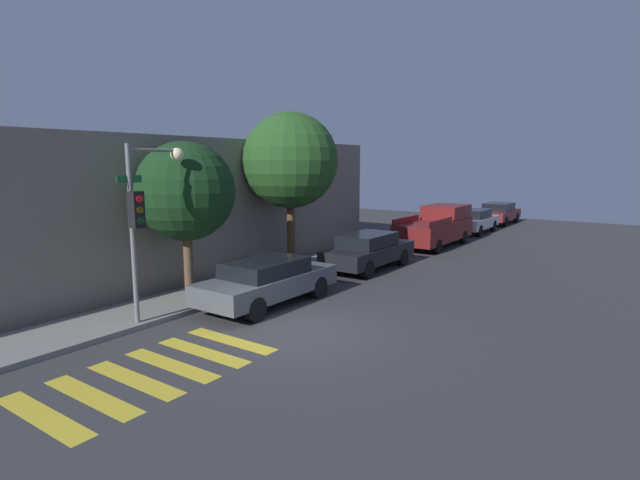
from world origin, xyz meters
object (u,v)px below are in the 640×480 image
sedan_middle (369,250)px  sedan_tail_of_row (499,213)px  pickup_truck (437,226)px  tree_near_corner (186,192)px  sedan_far_end (473,220)px  sedan_near_corner (267,280)px  tree_midblock (290,161)px  traffic_light_pole (146,202)px

sedan_middle → sedan_tail_of_row: (17.98, -0.00, 0.00)m
pickup_truck → tree_near_corner: (-13.94, 2.36, 2.34)m
sedan_far_end → sedan_tail_of_row: (5.44, 0.00, 0.01)m
sedan_near_corner → pickup_truck: size_ratio=0.82×
sedan_near_corner → sedan_far_end: sedan_far_end is taller
sedan_near_corner → tree_midblock: size_ratio=0.77×
sedan_far_end → sedan_near_corner: bearing=180.0°
sedan_tail_of_row → pickup_truck: bearing=180.0°
tree_near_corner → tree_midblock: (5.06, 0.00, 0.92)m
sedan_tail_of_row → sedan_middle: bearing=180.0°
sedan_middle → tree_midblock: tree_midblock is taller
sedan_tail_of_row → tree_midblock: (-19.91, 2.36, 3.48)m
pickup_truck → sedan_far_end: 5.59m
sedan_middle → sedan_far_end: (12.54, -0.00, -0.01)m
tree_midblock → sedan_far_end: bearing=-9.3°
sedan_near_corner → sedan_far_end: 18.58m
sedan_middle → tree_near_corner: 7.81m
traffic_light_pole → sedan_far_end: traffic_light_pole is taller
sedan_far_end → tree_midblock: 15.07m
sedan_middle → sedan_tail_of_row: same height
traffic_light_pole → tree_midblock: tree_midblock is taller
traffic_light_pole → sedan_near_corner: size_ratio=0.99×
sedan_far_end → traffic_light_pole: bearing=176.7°
sedan_tail_of_row → tree_near_corner: size_ratio=0.96×
sedan_far_end → tree_midblock: (-14.47, 2.36, 3.49)m
pickup_truck → tree_near_corner: tree_near_corner is taller
sedan_near_corner → tree_midblock: (4.11, 2.36, 3.51)m
traffic_light_pole → pickup_truck: size_ratio=0.82×
sedan_far_end → sedan_middle: bearing=180.0°
sedan_near_corner → tree_near_corner: tree_near_corner is taller
traffic_light_pole → sedan_tail_of_row: (27.17, -1.27, -2.44)m
sedan_tail_of_row → tree_midblock: bearing=173.2°
sedan_middle → tree_near_corner: (-6.99, 2.36, 2.56)m
sedan_tail_of_row → tree_midblock: 20.35m
sedan_near_corner → sedan_middle: 6.04m
pickup_truck → sedan_far_end: size_ratio=1.31×
pickup_truck → traffic_light_pole: bearing=175.5°
tree_near_corner → tree_midblock: 5.14m
sedan_tail_of_row → traffic_light_pole: bearing=177.3°
sedan_near_corner → sedan_middle: size_ratio=1.00×
tree_near_corner → pickup_truck: bearing=-9.6°
traffic_light_pole → sedan_tail_of_row: size_ratio=1.00×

